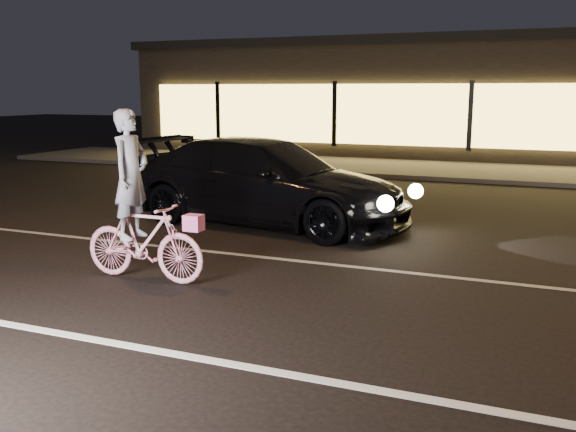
% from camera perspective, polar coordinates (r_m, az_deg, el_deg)
% --- Properties ---
extents(ground, '(90.00, 90.00, 0.00)m').
position_cam_1_polar(ground, '(7.13, 0.99, -8.56)').
color(ground, black).
rests_on(ground, ground).
extents(lane_stripe_near, '(60.00, 0.12, 0.01)m').
position_cam_1_polar(lane_stripe_near, '(5.86, -4.50, -13.08)').
color(lane_stripe_near, silver).
rests_on(lane_stripe_near, ground).
extents(lane_stripe_far, '(60.00, 0.10, 0.01)m').
position_cam_1_polar(lane_stripe_far, '(8.94, 5.67, -4.49)').
color(lane_stripe_far, gray).
rests_on(lane_stripe_far, ground).
extents(sidewalk, '(30.00, 4.00, 0.12)m').
position_cam_1_polar(sidewalk, '(19.55, 15.03, 3.88)').
color(sidewalk, '#383533').
rests_on(sidewalk, ground).
extents(storefront, '(25.40, 8.42, 4.20)m').
position_cam_1_polar(storefront, '(25.34, 17.07, 10.09)').
color(storefront, black).
rests_on(storefront, ground).
extents(cyclist, '(1.73, 0.60, 2.18)m').
position_cam_1_polar(cyclist, '(8.34, -13.01, -0.42)').
color(cyclist, '#DD3164').
rests_on(cyclist, ground).
extents(sedan, '(5.57, 2.82, 1.55)m').
position_cam_1_polar(sedan, '(11.58, -1.98, 3.04)').
color(sedan, black).
rests_on(sedan, ground).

